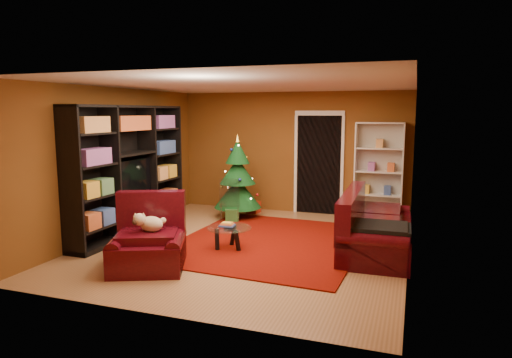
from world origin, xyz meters
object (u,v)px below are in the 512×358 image
(rug, at_px, (270,242))
(dog, at_px, (151,224))
(christmas_tree, at_px, (238,177))
(media_unit, at_px, (129,170))
(white_bookshelf, at_px, (379,172))
(gift_box_green, at_px, (232,215))
(coffee_table, at_px, (229,238))
(acrylic_chair, at_px, (229,204))
(gift_box_red, at_px, (254,207))
(armchair, at_px, (148,239))
(sofa, at_px, (377,221))

(rug, height_order, dog, dog)
(christmas_tree, bearing_deg, media_unit, -127.73)
(media_unit, height_order, white_bookshelf, media_unit)
(christmas_tree, xyz_separation_m, gift_box_green, (0.02, -0.38, -0.71))
(gift_box_green, bearing_deg, white_bookshelf, 22.34)
(white_bookshelf, distance_m, coffee_table, 3.62)
(gift_box_green, distance_m, white_bookshelf, 3.07)
(rug, xyz_separation_m, coffee_table, (-0.50, -0.57, 0.18))
(gift_box_green, height_order, dog, dog)
(rug, bearing_deg, gift_box_green, 134.85)
(acrylic_chair, bearing_deg, white_bookshelf, 3.23)
(rug, height_order, gift_box_red, gift_box_red)
(rug, distance_m, media_unit, 2.82)
(gift_box_red, height_order, coffee_table, coffee_table)
(rug, bearing_deg, dog, -125.39)
(armchair, bearing_deg, dog, 45.00)
(coffee_table, height_order, acrylic_chair, acrylic_chair)
(coffee_table, bearing_deg, gift_box_green, 111.01)
(white_bookshelf, bearing_deg, armchair, -124.26)
(gift_box_green, bearing_deg, sofa, -20.11)
(rug, height_order, white_bookshelf, white_bookshelf)
(gift_box_red, xyz_separation_m, sofa, (2.77, -1.98, 0.36))
(rug, distance_m, acrylic_chair, 1.57)
(dog, xyz_separation_m, sofa, (2.93, 1.82, -0.14))
(gift_box_green, bearing_deg, media_unit, -135.06)
(rug, xyz_separation_m, white_bookshelf, (1.56, 2.30, 0.97))
(gift_box_green, distance_m, armchair, 2.96)
(dog, relative_size, coffee_table, 0.56)
(white_bookshelf, bearing_deg, gift_box_red, -175.40)
(media_unit, bearing_deg, coffee_table, -9.12)
(gift_box_green, distance_m, gift_box_red, 0.93)
(gift_box_green, xyz_separation_m, gift_box_red, (0.13, 0.92, -0.01))
(white_bookshelf, relative_size, armchair, 1.89)
(rug, distance_m, gift_box_green, 1.67)
(christmas_tree, relative_size, coffee_table, 2.44)
(media_unit, bearing_deg, armchair, -48.45)
(sofa, bearing_deg, media_unit, 93.32)
(christmas_tree, height_order, coffee_table, christmas_tree)
(white_bookshelf, height_order, acrylic_chair, white_bookshelf)
(gift_box_red, height_order, dog, dog)
(christmas_tree, bearing_deg, gift_box_red, 73.89)
(armchair, distance_m, dog, 0.22)
(rug, xyz_separation_m, acrylic_chair, (-1.15, 1.00, 0.38))
(white_bookshelf, distance_m, sofa, 2.25)
(rug, bearing_deg, coffee_table, -131.25)
(gift_box_green, distance_m, coffee_table, 1.88)
(gift_box_red, height_order, armchair, armchair)
(gift_box_red, bearing_deg, armchair, -92.83)
(media_unit, xyz_separation_m, coffee_table, (2.07, -0.36, -0.96))
(media_unit, distance_m, acrylic_chair, 2.01)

